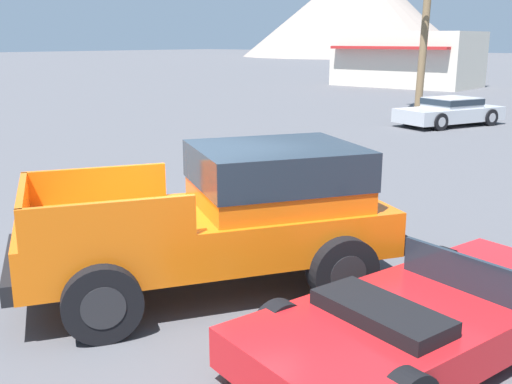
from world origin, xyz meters
TOP-DOWN VIEW (x-y plane):
  - ground_plane at (0.00, 0.00)m, footprint 320.00×320.00m
  - orange_pickup_truck at (0.52, 0.47)m, footprint 4.32×5.44m
  - red_convertible_car at (3.39, 0.46)m, footprint 2.76×4.84m
  - parked_car_silver at (-3.86, 18.06)m, footprint 3.25×4.82m
  - storefront_building at (-15.06, 36.30)m, footprint 9.96×6.14m
  - distant_mountain_range at (-47.15, 113.16)m, footprint 126.43×58.06m

SIDE VIEW (x-z plane):
  - ground_plane at x=0.00m, z-range 0.00..0.00m
  - red_convertible_car at x=3.39m, z-range -0.11..0.91m
  - parked_car_silver at x=-3.86m, z-range 0.02..1.14m
  - orange_pickup_truck at x=0.52m, z-range 0.13..2.08m
  - storefront_building at x=-15.06m, z-range 0.01..3.93m
  - distant_mountain_range at x=-47.15m, z-range -0.67..18.55m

